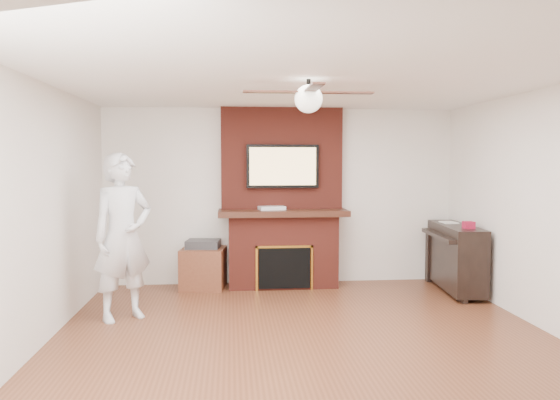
{
  "coord_description": "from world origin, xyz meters",
  "views": [
    {
      "loc": [
        -0.72,
        -5.02,
        1.74
      ],
      "look_at": [
        -0.18,
        0.9,
        1.32
      ],
      "focal_mm": 35.0,
      "sensor_mm": 36.0,
      "label": 1
    }
  ],
  "objects": [
    {
      "name": "candle_green",
      "position": [
        0.0,
        2.37,
        0.05
      ],
      "size": [
        0.06,
        0.06,
        0.1
      ],
      "primitive_type": "cylinder",
      "color": "#327F3C",
      "rests_on": "ground"
    },
    {
      "name": "cable_box",
      "position": [
        -0.16,
        2.45,
        1.11
      ],
      "size": [
        0.39,
        0.27,
        0.05
      ],
      "primitive_type": "cube",
      "rotation": [
        0.0,
        0.0,
        0.2
      ],
      "color": "silver",
      "rests_on": "fireplace"
    },
    {
      "name": "candle_blue",
      "position": [
        0.25,
        2.3,
        0.05
      ],
      "size": [
        0.07,
        0.07,
        0.09
      ],
      "primitive_type": "cylinder",
      "color": "#375DA5",
      "rests_on": "ground"
    },
    {
      "name": "piano",
      "position": [
        2.28,
        1.98,
        0.48
      ],
      "size": [
        0.62,
        1.4,
        0.99
      ],
      "rotation": [
        0.0,
        0.0,
        -0.09
      ],
      "color": "black",
      "rests_on": "ground"
    },
    {
      "name": "person",
      "position": [
        -1.9,
        1.05,
        0.92
      ],
      "size": [
        0.81,
        0.76,
        1.84
      ],
      "primitive_type": "imported",
      "rotation": [
        0.0,
        0.0,
        0.61
      ],
      "color": "silver",
      "rests_on": "ground"
    },
    {
      "name": "tv",
      "position": [
        0.0,
        2.5,
        1.68
      ],
      "size": [
        1.0,
        0.08,
        0.6
      ],
      "color": "black",
      "rests_on": "fireplace"
    },
    {
      "name": "side_table",
      "position": [
        -1.1,
        2.48,
        0.31
      ],
      "size": [
        0.65,
        0.65,
        0.67
      ],
      "rotation": [
        0.0,
        0.0,
        -0.13
      ],
      "color": "#582A19",
      "rests_on": "ground"
    },
    {
      "name": "ceiling_fan",
      "position": [
        -0.0,
        0.0,
        2.33
      ],
      "size": [
        1.21,
        1.21,
        0.31
      ],
      "color": "black",
      "rests_on": "room_shell"
    },
    {
      "name": "room_shell",
      "position": [
        0.0,
        0.0,
        1.25
      ],
      "size": [
        5.36,
        5.86,
        2.86
      ],
      "color": "#542B18",
      "rests_on": "ground"
    },
    {
      "name": "candle_cream",
      "position": [
        0.12,
        2.37,
        0.05
      ],
      "size": [
        0.09,
        0.09,
        0.11
      ],
      "primitive_type": "cylinder",
      "color": "beige",
      "rests_on": "ground"
    },
    {
      "name": "candle_orange",
      "position": [
        -0.21,
        2.34,
        0.07
      ],
      "size": [
        0.07,
        0.07,
        0.14
      ],
      "primitive_type": "cylinder",
      "color": "orange",
      "rests_on": "ground"
    },
    {
      "name": "fireplace",
      "position": [
        0.0,
        2.55,
        1.0
      ],
      "size": [
        1.78,
        0.64,
        2.5
      ],
      "color": "maroon",
      "rests_on": "ground"
    }
  ]
}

